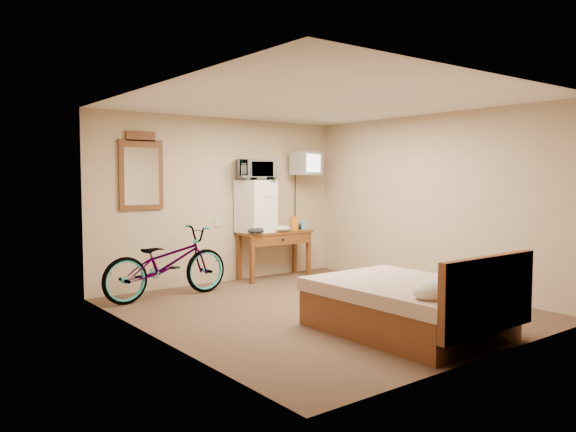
% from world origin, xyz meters
% --- Properties ---
extents(room, '(4.60, 4.64, 2.50)m').
position_xyz_m(room, '(-0.00, 0.00, 1.25)').
color(room, '#442C22').
rests_on(room, ground).
extents(desk, '(1.21, 0.50, 0.75)m').
position_xyz_m(desk, '(0.81, 2.00, 0.61)').
color(desk, brown).
rests_on(desk, floor).
extents(mini_fridge, '(0.55, 0.54, 0.81)m').
position_xyz_m(mini_fridge, '(0.48, 2.07, 1.15)').
color(mini_fridge, white).
rests_on(mini_fridge, desk).
extents(microwave, '(0.68, 0.58, 0.32)m').
position_xyz_m(microwave, '(0.48, 2.07, 1.72)').
color(microwave, white).
rests_on(microwave, mini_fridge).
extents(snack_bag, '(0.13, 0.10, 0.22)m').
position_xyz_m(snack_bag, '(1.17, 1.98, 0.86)').
color(snack_bag, orange).
rests_on(snack_bag, desk).
extents(blue_cup, '(0.07, 0.07, 0.13)m').
position_xyz_m(blue_cup, '(1.37, 2.00, 0.81)').
color(blue_cup, '#45B4ED').
rests_on(blue_cup, desk).
extents(cloth_cream, '(0.32, 0.24, 0.10)m').
position_xyz_m(cloth_cream, '(0.85, 1.89, 0.80)').
color(cloth_cream, beige).
rests_on(cloth_cream, desk).
extents(cloth_dark_a, '(0.27, 0.20, 0.10)m').
position_xyz_m(cloth_dark_a, '(0.32, 1.85, 0.80)').
color(cloth_dark_a, black).
rests_on(cloth_dark_a, desk).
extents(cloth_dark_b, '(0.19, 0.15, 0.09)m').
position_xyz_m(cloth_dark_b, '(1.35, 2.11, 0.79)').
color(cloth_dark_b, black).
rests_on(cloth_dark_b, desk).
extents(crt_television, '(0.50, 0.60, 0.38)m').
position_xyz_m(crt_television, '(1.45, 2.02, 1.83)').
color(crt_television, black).
rests_on(crt_television, room).
extents(wall_mirror, '(0.63, 0.04, 1.08)m').
position_xyz_m(wall_mirror, '(-1.29, 2.27, 1.68)').
color(wall_mirror, brown).
rests_on(wall_mirror, room).
extents(bicycle, '(1.82, 0.72, 0.94)m').
position_xyz_m(bicycle, '(-1.20, 1.71, 0.47)').
color(bicycle, black).
rests_on(bicycle, floor).
extents(bed, '(1.41, 1.93, 0.90)m').
position_xyz_m(bed, '(0.05, -1.38, 0.30)').
color(bed, brown).
rests_on(bed, floor).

